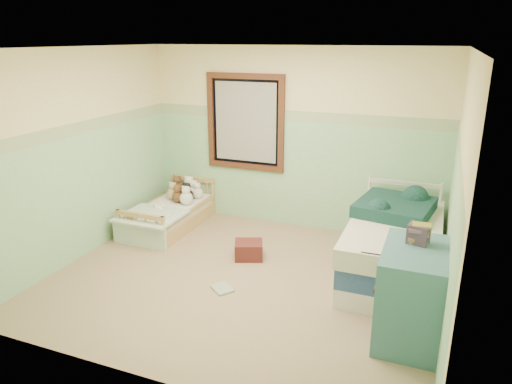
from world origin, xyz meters
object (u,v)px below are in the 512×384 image
at_px(twin_bed_frame, 392,267).
at_px(floor_book, 222,289).
at_px(plush_floor_tan, 134,232).
at_px(red_pillow, 249,250).
at_px(plush_floor_cream, 160,221).
at_px(dresser, 411,294).
at_px(toddler_bed_frame, 170,220).

relative_size(twin_bed_frame, floor_book, 7.78).
xyz_separation_m(plush_floor_tan, red_pillow, (1.61, 0.10, -0.03)).
bearing_deg(plush_floor_cream, twin_bed_frame, -3.57).
xyz_separation_m(dresser, floor_book, (-1.93, 0.14, -0.42)).
distance_m(toddler_bed_frame, floor_book, 2.01).
xyz_separation_m(dresser, red_pillow, (-1.96, 0.97, -0.33)).
bearing_deg(toddler_bed_frame, plush_floor_tan, -105.01).
bearing_deg(floor_book, plush_floor_cream, 179.59).
bearing_deg(red_pillow, dresser, -26.34).
distance_m(dresser, floor_book, 1.98).
bearing_deg(toddler_bed_frame, twin_bed_frame, -6.69).
bearing_deg(twin_bed_frame, plush_floor_tan, -175.42).
distance_m(toddler_bed_frame, plush_floor_tan, 0.65).
xyz_separation_m(red_pillow, floor_book, (0.03, -0.83, -0.09)).
height_order(twin_bed_frame, dresser, dresser).
distance_m(plush_floor_cream, twin_bed_frame, 3.20).
xyz_separation_m(toddler_bed_frame, red_pillow, (1.44, -0.53, 0.01)).
relative_size(toddler_bed_frame, red_pillow, 4.38).
relative_size(plush_floor_cream, dresser, 0.31).
bearing_deg(floor_book, dresser, 33.23).
height_order(plush_floor_cream, red_pillow, plush_floor_cream).
height_order(toddler_bed_frame, dresser, dresser).
bearing_deg(plush_floor_tan, plush_floor_cream, 76.58).
distance_m(toddler_bed_frame, plush_floor_cream, 0.18).
bearing_deg(floor_book, red_pillow, 129.56).
height_order(plush_floor_cream, floor_book, plush_floor_cream).
bearing_deg(plush_floor_tan, dresser, -13.67).
bearing_deg(plush_floor_cream, toddler_bed_frame, 70.73).
distance_m(toddler_bed_frame, twin_bed_frame, 3.15).
xyz_separation_m(plush_floor_cream, dresser, (3.46, -1.33, 0.30)).
bearing_deg(dresser, plush_floor_tan, 166.33).
height_order(plush_floor_tan, dresser, dresser).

